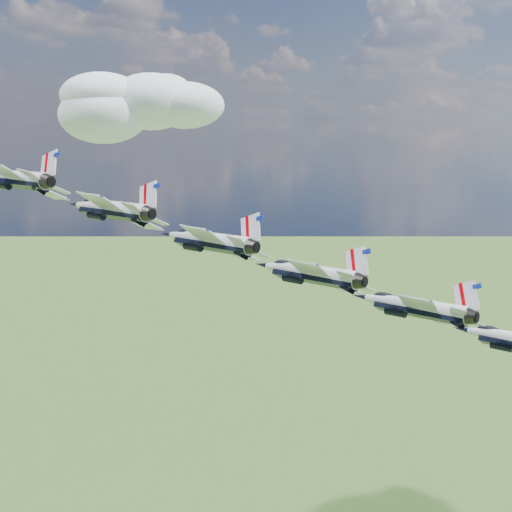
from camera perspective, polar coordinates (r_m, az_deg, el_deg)
cloud_far at (r=260.10m, az=-9.07°, el=11.97°), size 52.53×41.28×20.64m
jet_0 at (r=78.22m, az=-18.83°, el=5.91°), size 13.27×15.78×7.89m
jet_1 at (r=74.21m, az=-11.74°, el=3.73°), size 13.27×15.78×7.89m
jet_2 at (r=71.56m, az=-4.03°, el=1.29°), size 13.27×15.78×7.89m
jet_3 at (r=70.43m, az=4.09°, el=-1.31°), size 13.27×15.78×7.89m
jet_4 at (r=70.89m, az=12.30°, el=-3.91°), size 13.27×15.78×7.89m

